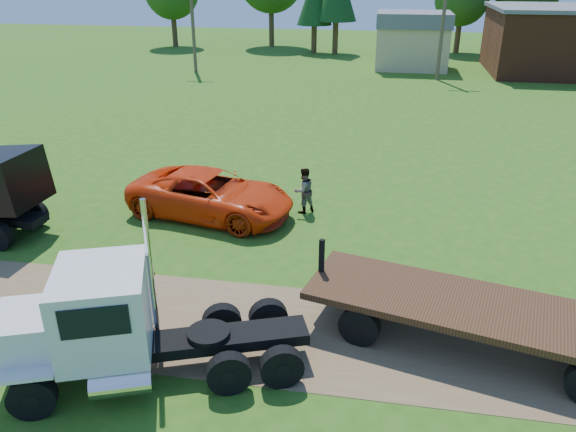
% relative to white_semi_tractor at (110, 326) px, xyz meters
% --- Properties ---
extents(ground, '(140.00, 140.00, 0.00)m').
position_rel_white_semi_tractor_xyz_m(ground, '(3.36, 2.33, -1.39)').
color(ground, '#265612').
rests_on(ground, ground).
extents(dirt_track, '(120.00, 4.20, 0.01)m').
position_rel_white_semi_tractor_xyz_m(dirt_track, '(3.36, 2.33, -1.38)').
color(dirt_track, brown).
rests_on(dirt_track, ground).
extents(white_semi_tractor, '(6.80, 4.25, 4.06)m').
position_rel_white_semi_tractor_xyz_m(white_semi_tractor, '(0.00, 0.00, 0.00)').
color(white_semi_tractor, black).
rests_on(white_semi_tractor, ground).
extents(orange_pickup, '(6.45, 3.90, 1.67)m').
position_rel_white_semi_tractor_xyz_m(orange_pickup, '(-0.51, 8.89, -0.55)').
color(orange_pickup, red).
rests_on(orange_pickup, ground).
extents(flatbed_trailer, '(8.37, 4.28, 2.06)m').
position_rel_white_semi_tractor_xyz_m(flatbed_trailer, '(7.95, 2.60, -0.50)').
color(flatbed_trailer, '#361D11').
rests_on(flatbed_trailer, ground).
extents(spectator_a, '(0.74, 0.54, 1.86)m').
position_rel_white_semi_tractor_xyz_m(spectator_a, '(-0.34, 2.47, -0.46)').
color(spectator_a, '#999999').
rests_on(spectator_a, ground).
extents(spectator_b, '(1.05, 1.04, 1.71)m').
position_rel_white_semi_tractor_xyz_m(spectator_b, '(2.76, 9.80, -0.53)').
color(spectator_b, '#999999').
rests_on(spectator_b, ground).
extents(tan_shed, '(6.20, 5.40, 4.70)m').
position_rel_white_semi_tractor_xyz_m(tan_shed, '(7.36, 42.33, 1.04)').
color(tan_shed, tan).
rests_on(tan_shed, ground).
extents(utility_poles, '(42.20, 0.28, 9.00)m').
position_rel_white_semi_tractor_xyz_m(utility_poles, '(9.36, 37.33, 3.33)').
color(utility_poles, brown).
rests_on(utility_poles, ground).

